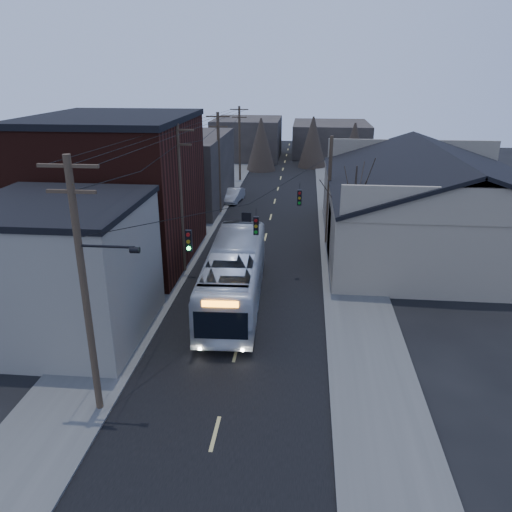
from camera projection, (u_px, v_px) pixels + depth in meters
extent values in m
plane|color=black|center=(205.00, 473.00, 17.40)|extent=(160.00, 160.00, 0.00)
cube|color=black|center=(269.00, 223.00, 45.32)|extent=(9.00, 110.00, 0.02)
cube|color=#474744|center=(199.00, 221.00, 45.90)|extent=(4.00, 110.00, 0.12)
cube|color=#474744|center=(341.00, 225.00, 44.70)|extent=(4.00, 110.00, 0.12)
cube|color=slate|center=(63.00, 272.00, 25.37)|extent=(8.00, 8.00, 7.00)
cube|color=black|center=(118.00, 193.00, 35.17)|extent=(10.00, 12.00, 10.00)
cube|color=#2D2824|center=(180.00, 170.00, 50.55)|extent=(9.00, 14.00, 7.00)
cube|color=#7C6F5A|center=(432.00, 216.00, 38.58)|extent=(16.00, 20.00, 5.00)
cube|color=black|center=(384.00, 166.00, 37.61)|extent=(8.16, 20.60, 2.86)
cube|color=black|center=(494.00, 168.00, 36.87)|extent=(8.16, 20.60, 2.86)
cube|color=#2D2824|center=(248.00, 138.00, 77.40)|extent=(10.00, 12.00, 6.00)
cube|color=#2D2824|center=(330.00, 138.00, 81.02)|extent=(12.00, 14.00, 5.00)
cone|color=black|center=(353.00, 218.00, 34.14)|extent=(0.40, 0.40, 7.20)
cylinder|color=#382B1E|center=(85.00, 294.00, 18.80)|extent=(0.28, 0.28, 10.50)
cube|color=#382B1E|center=(68.00, 166.00, 17.08)|extent=(2.20, 0.12, 0.12)
cylinder|color=#382B1E|center=(181.00, 201.00, 32.85)|extent=(0.28, 0.28, 10.00)
cube|color=#382B1E|center=(177.00, 130.00, 31.22)|extent=(2.20, 0.12, 0.12)
cylinder|color=#382B1E|center=(219.00, 164.00, 46.90)|extent=(0.28, 0.28, 9.50)
cube|color=#382B1E|center=(218.00, 117.00, 45.36)|extent=(2.20, 0.12, 0.12)
cylinder|color=#382B1E|center=(240.00, 144.00, 60.95)|extent=(0.28, 0.28, 9.00)
cube|color=#382B1E|center=(239.00, 109.00, 59.50)|extent=(2.20, 0.12, 0.12)
cylinder|color=#382B1E|center=(329.00, 192.00, 38.70)|extent=(0.28, 0.28, 8.50)
cube|color=black|center=(189.00, 241.00, 22.46)|extent=(0.28, 0.20, 1.00)
cube|color=black|center=(256.00, 226.00, 26.62)|extent=(0.28, 0.20, 1.00)
cube|color=black|center=(299.00, 198.00, 31.97)|extent=(0.28, 0.20, 1.00)
imported|color=silver|center=(234.00, 275.00, 29.46)|extent=(3.49, 12.92, 3.57)
imported|color=#93959A|center=(234.00, 195.00, 52.43)|extent=(2.01, 4.32, 1.37)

